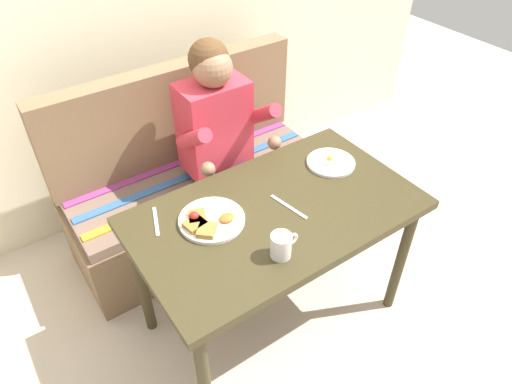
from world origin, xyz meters
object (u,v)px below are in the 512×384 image
(table, at_px, (276,224))
(coffee_mug, at_px, (282,245))
(plate_eggs, at_px, (331,162))
(fork, at_px, (156,221))
(person, at_px, (222,136))
(plate_breakfast, at_px, (209,220))
(knife, at_px, (289,207))
(couch, at_px, (195,187))

(table, distance_m, coffee_mug, 0.28)
(plate_eggs, xyz_separation_m, fork, (-0.84, 0.10, -0.01))
(plate_eggs, bearing_deg, person, 122.31)
(plate_breakfast, relative_size, plate_eggs, 1.19)
(table, height_order, person, person)
(person, relative_size, knife, 6.06)
(fork, distance_m, knife, 0.55)
(plate_eggs, distance_m, coffee_mug, 0.62)
(fork, bearing_deg, couch, 71.05)
(plate_eggs, distance_m, knife, 0.37)
(couch, relative_size, fork, 8.47)
(person, height_order, plate_breakfast, person)
(knife, bearing_deg, fork, 144.67)
(plate_eggs, distance_m, fork, 0.85)
(fork, bearing_deg, plate_eggs, 12.87)
(plate_breakfast, relative_size, fork, 1.57)
(fork, relative_size, knife, 0.85)
(table, relative_size, fork, 7.06)
(table, bearing_deg, plate_eggs, 15.63)
(person, relative_size, plate_breakfast, 4.53)
(table, distance_m, plate_breakfast, 0.30)
(coffee_mug, height_order, knife, coffee_mug)
(couch, relative_size, person, 1.19)
(person, bearing_deg, couch, 118.01)
(couch, relative_size, plate_eggs, 6.42)
(plate_breakfast, bearing_deg, person, 54.16)
(coffee_mug, bearing_deg, couch, 82.11)
(plate_breakfast, bearing_deg, fork, 143.81)
(table, relative_size, couch, 0.83)
(table, bearing_deg, knife, -19.81)
(table, distance_m, plate_eggs, 0.42)
(fork, height_order, knife, same)
(person, distance_m, plate_breakfast, 0.62)
(person, height_order, coffee_mug, person)
(couch, bearing_deg, plate_breakfast, -111.71)
(person, xyz_separation_m, plate_breakfast, (-0.36, -0.50, 0.00))
(plate_eggs, relative_size, coffee_mug, 1.90)
(coffee_mug, bearing_deg, plate_eggs, 31.24)
(person, distance_m, fork, 0.65)
(plate_breakfast, distance_m, plate_eggs, 0.67)
(table, xyz_separation_m, plate_breakfast, (-0.27, 0.09, 0.10))
(plate_breakfast, relative_size, knife, 1.34)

